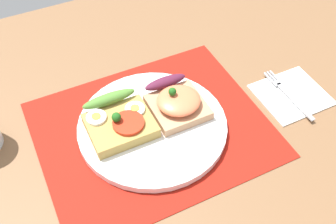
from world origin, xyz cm
name	(u,v)px	position (x,y,z in cm)	size (l,w,h in cm)	color
ground_plane	(153,135)	(0.00, 0.00, -1.60)	(120.00, 90.00, 3.20)	brown
placemat	(153,129)	(0.00, 0.00, 0.15)	(38.87, 32.12, 0.30)	#9E170E
plate	(152,126)	(0.00, 0.00, 0.96)	(25.68, 25.68, 1.31)	white
sandwich_egg_tomato	(119,121)	(-5.25, 1.80, 3.09)	(10.80, 10.45, 4.26)	#AC8C44
sandwich_salmon	(177,102)	(5.31, 1.27, 3.43)	(9.30, 10.66, 5.20)	tan
napkin	(292,94)	(26.93, -3.92, 0.30)	(12.42, 11.35, 0.60)	white
fork	(287,93)	(26.00, -3.66, 0.76)	(1.62, 13.86, 0.32)	#B7B7BC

